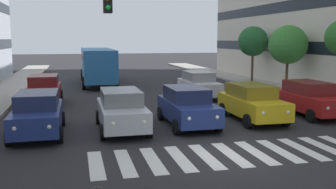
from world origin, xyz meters
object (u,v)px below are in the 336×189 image
at_px(street_lamp_right, 0,28).
at_px(street_tree_3, 253,41).
at_px(car_0, 310,98).
at_px(street_tree_2, 288,45).
at_px(car_row2_0, 199,84).
at_px(car_row2_1, 44,89).
at_px(car_3, 122,110).
at_px(car_2, 187,106).
at_px(bus_behind_traffic, 97,62).
at_px(car_1, 252,102).
at_px(car_4, 38,113).

distance_m(street_lamp_right, street_tree_3, 20.93).
bearing_deg(car_0, street_tree_3, -104.51).
bearing_deg(street_tree_2, street_lamp_right, 10.36).
bearing_deg(car_row2_0, car_row2_1, 1.65).
xyz_separation_m(car_0, car_3, (9.63, 0.90, 0.00)).
bearing_deg(street_tree_2, car_3, 34.26).
height_order(car_row2_0, street_tree_3, street_tree_3).
relative_size(car_2, street_lamp_right, 0.64).
bearing_deg(bus_behind_traffic, car_3, 90.00).
relative_size(car_1, car_4, 1.00).
distance_m(car_2, street_lamp_right, 10.62).
bearing_deg(street_tree_3, car_0, 75.49).
distance_m(car_4, street_tree_2, 18.89).
distance_m(car_4, street_tree_3, 22.37).
height_order(car_1, car_2, same).
xyz_separation_m(car_3, street_lamp_right, (5.54, -5.52, 3.53)).
height_order(car_row2_0, car_row2_1, same).
bearing_deg(car_0, street_tree_2, -113.39).
relative_size(street_lamp_right, street_tree_2, 1.47).
height_order(car_row2_1, street_tree_3, street_tree_3).
bearing_deg(bus_behind_traffic, car_1, 110.31).
height_order(car_2, street_tree_2, street_tree_2).
height_order(car_row2_0, bus_behind_traffic, bus_behind_traffic).
relative_size(car_2, car_4, 1.00).
height_order(car_3, car_4, same).
bearing_deg(car_1, car_4, 2.77).
height_order(car_row2_1, street_lamp_right, street_lamp_right).
bearing_deg(car_4, car_row2_1, -87.60).
height_order(car_1, car_4, same).
bearing_deg(car_row2_0, car_0, 117.14).
bearing_deg(street_lamp_right, car_0, 163.06).
distance_m(car_1, car_3, 6.28).
height_order(car_0, car_2, same).
distance_m(car_3, car_row2_0, 9.93).
bearing_deg(car_0, car_1, 6.62).
distance_m(car_1, car_2, 3.31).
bearing_deg(car_3, street_tree_3, -131.82).
relative_size(car_3, car_row2_0, 1.00).
height_order(street_lamp_right, street_tree_2, street_lamp_right).
bearing_deg(car_1, car_0, -173.38).
distance_m(car_0, car_row2_1, 14.92).
height_order(car_1, street_lamp_right, street_lamp_right).
relative_size(car_0, street_tree_3, 0.93).
xyz_separation_m(car_0, street_tree_3, (-3.59, -13.88, 2.75)).
relative_size(car_1, bus_behind_traffic, 0.42).
bearing_deg(street_tree_2, car_1, 50.90).
bearing_deg(street_tree_2, car_4, 28.33).
height_order(car_3, car_row2_0, same).
height_order(car_row2_1, street_tree_2, street_tree_2).
bearing_deg(car_3, car_0, -174.69).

